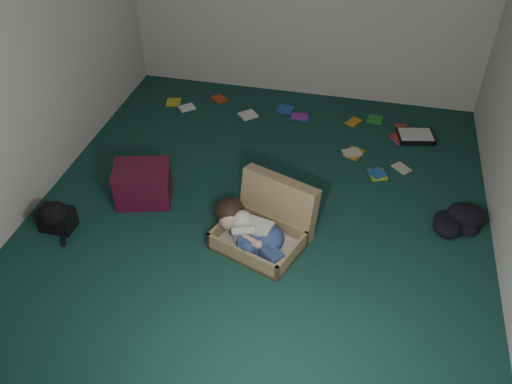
% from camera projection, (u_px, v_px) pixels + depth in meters
% --- Properties ---
extents(floor, '(4.50, 4.50, 0.00)m').
position_uv_depth(floor, '(260.00, 212.00, 4.86)').
color(floor, '#153C34').
rests_on(floor, ground).
extents(wall_front, '(4.50, 0.00, 4.50)m').
position_uv_depth(wall_front, '(145.00, 320.00, 2.34)').
color(wall_front, silver).
rests_on(wall_front, ground).
extents(wall_left, '(0.00, 4.50, 4.50)m').
position_uv_depth(wall_left, '(21.00, 55.00, 4.39)').
color(wall_left, silver).
rests_on(wall_left, ground).
extents(suitcase, '(0.87, 0.86, 0.50)m').
position_uv_depth(suitcase, '(267.00, 224.00, 4.51)').
color(suitcase, '#9C8256').
rests_on(suitcase, floor).
extents(person, '(0.67, 0.54, 0.31)m').
position_uv_depth(person, '(250.00, 230.00, 4.40)').
color(person, silver).
rests_on(person, suitcase).
extents(maroon_bin, '(0.59, 0.52, 0.34)m').
position_uv_depth(maroon_bin, '(143.00, 184.00, 4.90)').
color(maroon_bin, '#4D0F24').
rests_on(maroon_bin, floor).
extents(backpack, '(0.36, 0.29, 0.21)m').
position_uv_depth(backpack, '(57.00, 218.00, 4.64)').
color(backpack, black).
rests_on(backpack, floor).
extents(clothing_pile, '(0.51, 0.47, 0.13)m').
position_uv_depth(clothing_pile, '(456.00, 217.00, 4.70)').
color(clothing_pile, black).
rests_on(clothing_pile, floor).
extents(paper_tray, '(0.43, 0.36, 0.05)m').
position_uv_depth(paper_tray, '(415.00, 136.00, 5.77)').
color(paper_tray, black).
rests_on(paper_tray, floor).
extents(book_scatter, '(2.82, 1.30, 0.02)m').
position_uv_depth(book_scatter, '(310.00, 126.00, 5.96)').
color(book_scatter, '#B6C623').
rests_on(book_scatter, floor).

